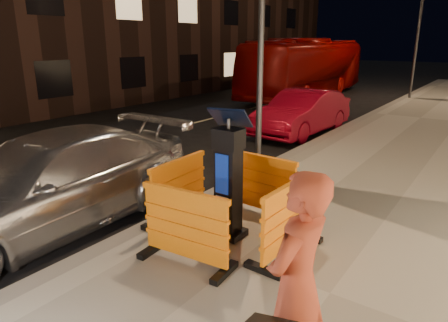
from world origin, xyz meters
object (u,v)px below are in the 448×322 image
Objects in this scene: bus_doubledecker at (305,97)px; barrier_back at (261,185)px; car_red at (301,134)px; parking_kiosk at (228,178)px; barrier_kerbside at (179,190)px; barrier_bldgside at (287,220)px; barrier_front at (186,228)px; car_silver at (54,226)px; man at (297,285)px.

barrier_back is at bearing -70.04° from bus_doubledecker.
car_red is at bearing -68.18° from bus_doubledecker.
parking_kiosk is 7.86m from car_red.
barrier_kerbside is 16.66m from bus_doubledecker.
parking_kiosk is 1.40× the size of barrier_bldgside.
barrier_front and barrier_bldgside have the same top height.
parking_kiosk reaches higher than car_silver.
barrier_back is 6.92m from car_red.
barrier_front is 2.21m from man.
barrier_back is 0.69× the size of man.
barrier_kerbside is 0.12× the size of bus_doubledecker.
parking_kiosk is 1.03m from barrier_kerbside.
barrier_bldgside is at bearing 0.09° from parking_kiosk.
barrier_kerbside is at bearing -119.25° from man.
barrier_front is at bearing -71.80° from car_red.
car_red is at bearing 106.94° from parking_kiosk.
man is at bearing -30.42° from barrier_front.
barrier_front is 1.00× the size of barrier_kerbside.
barrier_front is 0.69× the size of man.
car_silver is 17.37m from bus_doubledecker.
barrier_bldgside is 0.30× the size of car_red.
parking_kiosk is 1.03m from barrier_front.
barrier_kerbside is at bearing 92.09° from barrier_bldgside.
barrier_back is 1.00× the size of barrier_kerbside.
barrier_front is 1.00× the size of barrier_bldgside.
barrier_kerbside is 0.25× the size of car_silver.
barrier_back is 0.30× the size of car_red.
car_red is at bearing 100.13° from barrier_front.
barrier_back is 1.34m from barrier_bldgside.
parking_kiosk is 3.10m from car_silver.
parking_kiosk is at bearing -91.91° from barrier_kerbside.
barrier_back is at bearing 85.09° from barrier_front.
man is (4.21, -9.34, 1.09)m from car_red.
parking_kiosk is at bearing 92.09° from barrier_bldgside.
man is at bearing -62.57° from car_red.
barrier_front is at bearing -111.80° from man.
parking_kiosk reaches higher than barrier_front.
bus_doubledecker is at bearing 100.53° from car_silver.
car_silver is (-3.62, -1.17, -0.65)m from barrier_bldgside.
man is at bearing -8.99° from car_silver.
parking_kiosk is at bearing -86.91° from barrier_back.
car_red is 10.30m from man.
car_silver is at bearing 122.38° from barrier_kerbside.
barrier_back is (0.00, 1.90, 0.00)m from barrier_front.
man is at bearing -52.33° from barrier_back.
man reaches higher than barrier_back.
man is (2.90, -1.88, 0.44)m from barrier_kerbside.
car_red is at bearing 8.04° from barrier_kerbside.
barrier_front is 1.90m from barrier_back.
barrier_bldgside is (0.95, 0.95, 0.00)m from barrier_front.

